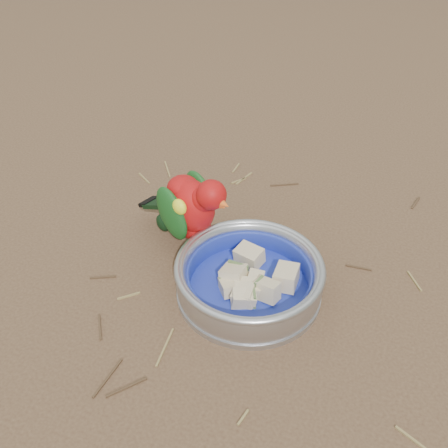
% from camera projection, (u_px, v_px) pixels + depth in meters
% --- Properties ---
extents(ground, '(60.00, 60.00, 0.00)m').
position_uv_depth(ground, '(230.00, 290.00, 0.79)').
color(ground, brown).
extents(food_bowl, '(0.23, 0.23, 0.02)m').
position_uv_depth(food_bowl, '(249.00, 289.00, 0.78)').
color(food_bowl, '#B2B2BA').
rests_on(food_bowl, ground).
extents(bowl_wall, '(0.23, 0.23, 0.04)m').
position_uv_depth(bowl_wall, '(249.00, 275.00, 0.76)').
color(bowl_wall, '#B2B2BA').
rests_on(bowl_wall, food_bowl).
extents(fruit_wedges, '(0.14, 0.14, 0.03)m').
position_uv_depth(fruit_wedges, '(249.00, 279.00, 0.77)').
color(fruit_wedges, beige).
rests_on(fruit_wedges, food_bowl).
extents(lory_parrot, '(0.21, 0.15, 0.15)m').
position_uv_depth(lory_parrot, '(192.00, 213.00, 0.83)').
color(lory_parrot, '#AC0E0F').
rests_on(lory_parrot, ground).
extents(ground_debris, '(0.90, 0.80, 0.01)m').
position_uv_depth(ground_debris, '(230.00, 285.00, 0.79)').
color(ground_debris, olive).
rests_on(ground_debris, ground).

